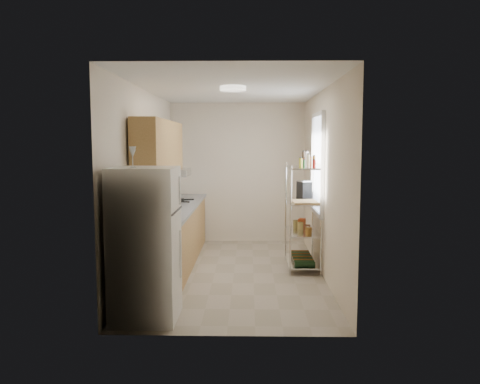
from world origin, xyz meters
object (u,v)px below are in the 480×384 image
(rice_cooker, at_px, (169,201))
(refrigerator, at_px, (145,244))
(frying_pan_large, at_px, (172,201))
(cutting_board, at_px, (305,202))
(espresso_machine, at_px, (304,189))

(rice_cooker, bearing_deg, refrigerator, -87.25)
(refrigerator, bearing_deg, frying_pan_large, 93.23)
(rice_cooker, xyz_separation_m, cutting_board, (1.97, -0.29, 0.03))
(rice_cooker, height_order, espresso_machine, espresso_machine)
(rice_cooker, relative_size, cutting_board, 0.51)
(refrigerator, bearing_deg, cutting_board, 43.79)
(cutting_board, bearing_deg, espresso_machine, 84.35)
(rice_cooker, bearing_deg, espresso_machine, 8.61)
(frying_pan_large, height_order, espresso_machine, espresso_machine)
(refrigerator, distance_m, espresso_machine, 3.09)
(refrigerator, relative_size, frying_pan_large, 5.76)
(rice_cooker, relative_size, frying_pan_large, 0.83)
(refrigerator, relative_size, rice_cooker, 6.98)
(frying_pan_large, relative_size, espresso_machine, 1.01)
(refrigerator, relative_size, cutting_board, 3.59)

